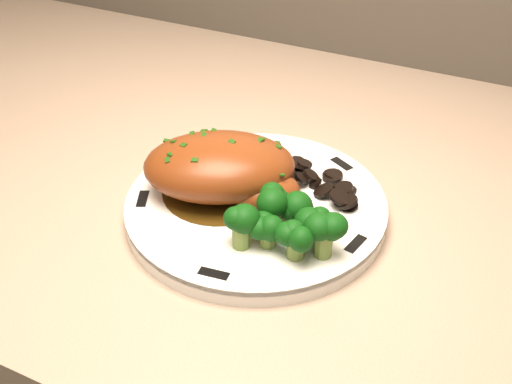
% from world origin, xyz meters
% --- Properties ---
extents(plate, '(0.27, 0.27, 0.02)m').
position_xyz_m(plate, '(-0.04, 1.59, 0.86)').
color(plate, white).
rests_on(plate, counter).
extents(rim_accent_0, '(0.03, 0.02, 0.00)m').
position_xyz_m(rim_accent_0, '(0.01, 1.68, 0.87)').
color(rim_accent_0, black).
rests_on(rim_accent_0, plate).
extents(rim_accent_1, '(0.02, 0.02, 0.00)m').
position_xyz_m(rim_accent_1, '(-0.11, 1.67, 0.87)').
color(rim_accent_1, black).
rests_on(rim_accent_1, plate).
extents(rim_accent_2, '(0.02, 0.03, 0.00)m').
position_xyz_m(rim_accent_2, '(-0.14, 1.54, 0.87)').
color(rim_accent_2, black).
rests_on(rim_accent_2, plate).
extents(rim_accent_3, '(0.03, 0.01, 0.00)m').
position_xyz_m(rim_accent_3, '(-0.03, 1.48, 0.87)').
color(rim_accent_3, black).
rests_on(rim_accent_3, plate).
extents(rim_accent_4, '(0.01, 0.03, 0.00)m').
position_xyz_m(rim_accent_4, '(0.06, 1.57, 0.87)').
color(rim_accent_4, black).
rests_on(rim_accent_4, plate).
extents(gravy_pool, '(0.11, 0.11, 0.00)m').
position_xyz_m(gravy_pool, '(-0.08, 1.59, 0.87)').
color(gravy_pool, '#3F290B').
rests_on(gravy_pool, plate).
extents(chicken_breast, '(0.17, 0.15, 0.06)m').
position_xyz_m(chicken_breast, '(-0.07, 1.59, 0.89)').
color(chicken_breast, brown).
rests_on(chicken_breast, plate).
extents(mushroom_pile, '(0.09, 0.06, 0.02)m').
position_xyz_m(mushroom_pile, '(-0.00, 1.62, 0.87)').
color(mushroom_pile, black).
rests_on(mushroom_pile, plate).
extents(broccoli_florets, '(0.09, 0.07, 0.04)m').
position_xyz_m(broccoli_florets, '(0.01, 1.55, 0.89)').
color(broccoli_florets, olive).
rests_on(broccoli_florets, plate).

